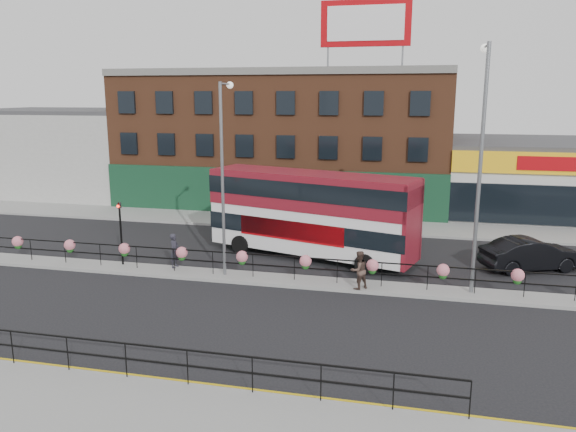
% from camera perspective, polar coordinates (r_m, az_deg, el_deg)
% --- Properties ---
extents(ground, '(120.00, 120.00, 0.00)m').
position_cam_1_polar(ground, '(26.52, -1.48, -6.64)').
color(ground, black).
rests_on(ground, ground).
extents(south_pavement, '(60.00, 4.00, 0.15)m').
position_cam_1_polar(south_pavement, '(16.23, -12.88, -19.74)').
color(south_pavement, gray).
rests_on(south_pavement, ground).
extents(north_pavement, '(60.00, 4.00, 0.15)m').
position_cam_1_polar(north_pavement, '(37.79, 3.10, -0.76)').
color(north_pavement, gray).
rests_on(north_pavement, ground).
extents(median, '(60.00, 1.60, 0.15)m').
position_cam_1_polar(median, '(26.49, -1.48, -6.48)').
color(median, gray).
rests_on(median, ground).
extents(yellow_line_inner, '(60.00, 0.10, 0.01)m').
position_cam_1_polar(yellow_line_inner, '(18.07, -9.57, -16.30)').
color(yellow_line_inner, gold).
rests_on(yellow_line_inner, ground).
extents(yellow_line_outer, '(60.00, 0.10, 0.01)m').
position_cam_1_polar(yellow_line_outer, '(17.92, -9.80, -16.56)').
color(yellow_line_outer, gold).
rests_on(yellow_line_outer, ground).
extents(brick_building, '(25.00, 12.21, 10.30)m').
position_cam_1_polar(brick_building, '(45.55, -0.06, 7.92)').
color(brick_building, brown).
rests_on(brick_building, ground).
extents(supermarket, '(15.00, 12.25, 5.30)m').
position_cam_1_polar(supermarket, '(45.59, 25.26, 3.62)').
color(supermarket, silver).
rests_on(supermarket, ground).
extents(warehouse_west, '(15.50, 12.00, 7.30)m').
position_cam_1_polar(warehouse_west, '(54.04, -21.58, 6.19)').
color(warehouse_west, '#ADADA8').
rests_on(warehouse_west, ground).
extents(billboard, '(6.00, 0.29, 4.40)m').
position_cam_1_polar(billboard, '(39.70, 7.89, 18.81)').
color(billboard, '#AB060C').
rests_on(billboard, brick_building).
extents(median_railing, '(30.04, 0.56, 1.23)m').
position_cam_1_polar(median_railing, '(26.19, -1.49, -4.47)').
color(median_railing, black).
rests_on(median_railing, median).
extents(south_railing, '(20.04, 0.05, 1.12)m').
position_cam_1_polar(south_railing, '(18.13, -16.19, -13.15)').
color(south_railing, black).
rests_on(south_railing, south_pavement).
extents(double_decker_bus, '(11.59, 5.78, 4.57)m').
position_cam_1_polar(double_decker_bus, '(29.62, 2.40, 1.01)').
color(double_decker_bus, white).
rests_on(double_decker_bus, ground).
extents(car, '(5.27, 6.16, 1.62)m').
position_cam_1_polar(car, '(30.44, 23.48, -3.58)').
color(car, black).
rests_on(car, ground).
extents(pedestrian_a, '(0.65, 0.44, 1.72)m').
position_cam_1_polar(pedestrian_a, '(28.41, -11.46, -3.46)').
color(pedestrian_a, '#262530').
rests_on(pedestrian_a, median).
extents(pedestrian_b, '(1.49, 1.49, 1.73)m').
position_cam_1_polar(pedestrian_b, '(25.01, 7.20, -5.47)').
color(pedestrian_b, '#4A372E').
rests_on(pedestrian_b, median).
extents(lamp_column_west, '(0.32, 1.58, 9.02)m').
position_cam_1_polar(lamp_column_west, '(26.22, -6.54, 5.41)').
color(lamp_column_west, slate).
rests_on(lamp_column_west, median).
extents(lamp_column_east, '(0.38, 1.85, 10.53)m').
position_cam_1_polar(lamp_column_east, '(24.89, 19.00, 6.54)').
color(lamp_column_east, slate).
rests_on(lamp_column_east, median).
extents(traffic_light_median, '(0.15, 0.28, 3.65)m').
position_cam_1_polar(traffic_light_median, '(29.18, -16.69, -0.36)').
color(traffic_light_median, black).
rests_on(traffic_light_median, median).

